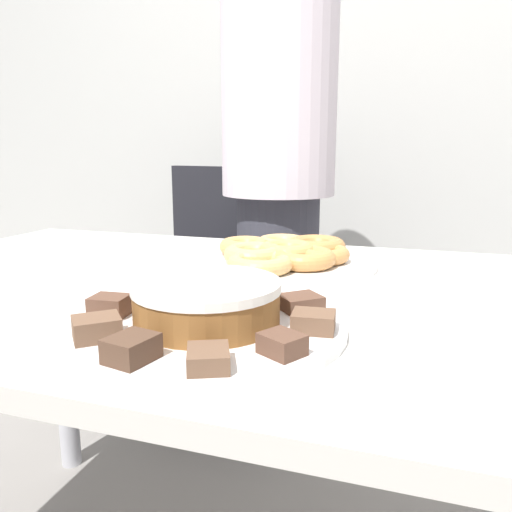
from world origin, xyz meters
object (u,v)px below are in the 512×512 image
object	(u,v)px
plate_donuts	(287,263)
frosted_cake	(207,302)
person_standing	(278,180)
plate_cake	(207,326)
office_chair_left	(192,294)

from	to	relation	value
plate_donuts	frosted_cake	distance (m)	0.40
person_standing	frosted_cake	distance (m)	1.04
person_standing	plate_cake	world-z (taller)	person_standing
office_chair_left	plate_donuts	distance (m)	0.93
frosted_cake	office_chair_left	bearing A→B (deg)	116.48
person_standing	frosted_cake	bearing A→B (deg)	-79.60
frosted_cake	person_standing	bearing A→B (deg)	100.40
person_standing	office_chair_left	bearing A→B (deg)	169.27
person_standing	office_chair_left	distance (m)	0.57
plate_cake	frosted_cake	world-z (taller)	frosted_cake
plate_donuts	frosted_cake	world-z (taller)	frosted_cake
plate_cake	person_standing	bearing A→B (deg)	100.40
person_standing	plate_cake	size ratio (longest dim) A/B	4.60
plate_cake	plate_donuts	distance (m)	0.40
office_chair_left	frosted_cake	size ratio (longest dim) A/B	4.73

